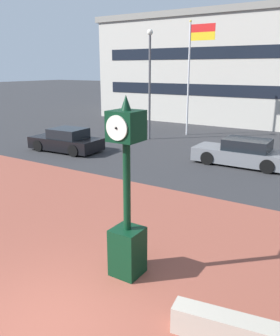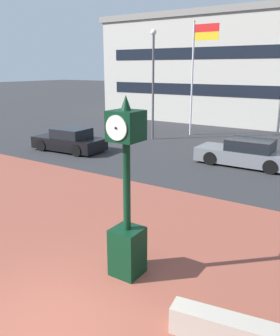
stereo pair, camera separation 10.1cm
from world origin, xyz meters
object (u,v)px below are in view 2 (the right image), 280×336
object	(u,v)px
street_clock	(127,206)
street_lamp_post	(153,74)
car_street_mid	(70,141)
car_street_near	(246,154)
flagpole_primary	(196,67)

from	to	relation	value
street_clock	street_lamp_post	size ratio (longest dim) A/B	0.59
car_street_mid	car_street_near	bearing A→B (deg)	-79.06
street_clock	car_street_near	world-z (taller)	street_clock
flagpole_primary	street_lamp_post	xyz separation A→B (m)	(-1.60, -2.75, -0.41)
car_street_mid	street_clock	bearing A→B (deg)	-133.29
car_street_near	street_lamp_post	world-z (taller)	street_lamp_post
car_street_near	street_lamp_post	distance (m)	8.49
street_clock	flagpole_primary	world-z (taller)	flagpole_primary
street_clock	street_lamp_post	distance (m)	15.91
car_street_near	car_street_mid	xyz separation A→B (m)	(-9.18, -2.31, -0.00)
car_street_near	flagpole_primary	world-z (taller)	flagpole_primary
car_street_near	street_lamp_post	bearing A→B (deg)	65.94
flagpole_primary	street_lamp_post	size ratio (longest dim) A/B	1.10
car_street_mid	street_lamp_post	distance (m)	6.81
car_street_mid	flagpole_primary	size ratio (longest dim) A/B	0.56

